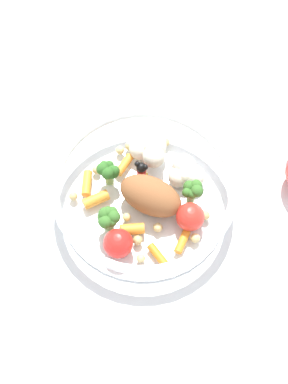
# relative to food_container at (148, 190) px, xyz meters

# --- Properties ---
(ground_plane) EXTENTS (2.40, 2.40, 0.00)m
(ground_plane) POSITION_rel_food_container_xyz_m (-0.02, 0.00, -0.02)
(ground_plane) COLOR white
(food_container) EXTENTS (0.21, 0.21, 0.05)m
(food_container) POSITION_rel_food_container_xyz_m (0.00, 0.00, 0.00)
(food_container) COLOR white
(food_container) RESTS_ON ground_plane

